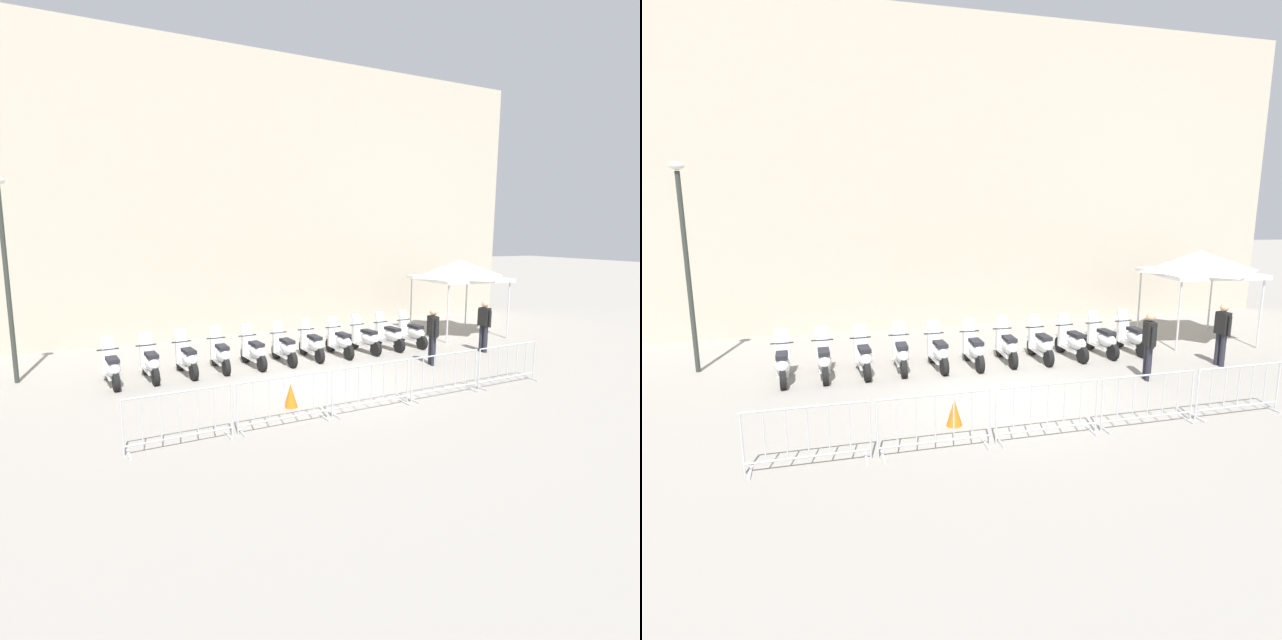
{
  "view_description": "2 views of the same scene",
  "coord_description": "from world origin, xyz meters",
  "views": [
    {
      "loc": [
        -4.53,
        -12.45,
        3.97
      ],
      "look_at": [
        0.9,
        2.81,
        1.22
      ],
      "focal_mm": 29.1,
      "sensor_mm": 36.0,
      "label": 1
    },
    {
      "loc": [
        -2.37,
        -11.2,
        4.18
      ],
      "look_at": [
        -0.67,
        2.65,
        1.27
      ],
      "focal_mm": 29.5,
      "sensor_mm": 36.0,
      "label": 2
    }
  ],
  "objects": [
    {
      "name": "building_facade",
      "position": [
        -1.31,
        8.84,
        5.38
      ],
      "size": [
        28.05,
        6.48,
        10.76
      ],
      "primitive_type": "cube",
      "rotation": [
        0.0,
        0.0,
        0.15
      ],
      "color": "#B2A893",
      "rests_on": "ground"
    },
    {
      "name": "street_lamp",
      "position": [
        -7.68,
        2.87,
        3.26
      ],
      "size": [
        0.36,
        0.36,
        5.35
      ],
      "color": "#2D332D",
      "rests_on": "ground"
    },
    {
      "name": "motorcycle_0",
      "position": [
        -5.25,
        1.69,
        0.45
      ],
      "size": [
        0.67,
        1.72,
        1.24
      ],
      "color": "black",
      "rests_on": "ground"
    },
    {
      "name": "motorcycle_4",
      "position": [
        -1.34,
        2.31,
        0.45
      ],
      "size": [
        0.67,
        1.72,
        1.24
      ],
      "color": "black",
      "rests_on": "ground"
    },
    {
      "name": "barrier_segment_0",
      "position": [
        -3.91,
        -2.88,
        0.52
      ],
      "size": [
        2.04,
        0.71,
        1.07
      ],
      "color": "#B2B5B7",
      "rests_on": "ground"
    },
    {
      "name": "motorcycle_6",
      "position": [
        0.6,
        2.67,
        0.45
      ],
      "size": [
        0.57,
        1.73,
        1.24
      ],
      "color": "black",
      "rests_on": "ground"
    },
    {
      "name": "motorcycle_2",
      "position": [
        -3.3,
        2.05,
        0.45
      ],
      "size": [
        0.68,
        1.71,
        1.24
      ],
      "color": "black",
      "rests_on": "ground"
    },
    {
      "name": "motorcycle_3",
      "position": [
        -2.34,
        2.25,
        0.45
      ],
      "size": [
        0.58,
        1.73,
        1.24
      ],
      "color": "black",
      "rests_on": "ground"
    },
    {
      "name": "ground_plane",
      "position": [
        0.0,
        0.0,
        0.0
      ],
      "size": [
        120.0,
        120.0,
        0.0
      ],
      "primitive_type": "plane",
      "color": "gray"
    },
    {
      "name": "officer_near_row_end",
      "position": [
        3.78,
        0.8,
        0.98
      ],
      "size": [
        0.25,
        0.55,
        1.73
      ],
      "color": "#23232D",
      "rests_on": "ground"
    },
    {
      "name": "motorcycle_5",
      "position": [
        -0.36,
        2.44,
        0.45
      ],
      "size": [
        0.61,
        1.72,
        1.24
      ],
      "color": "black",
      "rests_on": "ground"
    },
    {
      "name": "officer_mid_plaza",
      "position": [
        6.33,
        1.73,
        0.98
      ],
      "size": [
        0.3,
        0.54,
        1.73
      ],
      "color": "#23232D",
      "rests_on": "ground"
    },
    {
      "name": "motorcycle_9",
      "position": [
        3.54,
        3.13,
        0.45
      ],
      "size": [
        0.67,
        1.72,
        1.24
      ],
      "color": "black",
      "rests_on": "ground"
    },
    {
      "name": "barrier_segment_3",
      "position": [
        2.45,
        -1.94,
        0.52
      ],
      "size": [
        2.04,
        0.71,
        1.07
      ],
      "color": "#B2B5B7",
      "rests_on": "ground"
    },
    {
      "name": "motorcycle_8",
      "position": [
        2.57,
        2.93,
        0.45
      ],
      "size": [
        0.69,
        1.71,
        1.24
      ],
      "color": "black",
      "rests_on": "ground"
    },
    {
      "name": "barrier_segment_4",
      "position": [
        4.58,
        -1.62,
        0.52
      ],
      "size": [
        2.04,
        0.71,
        1.07
      ],
      "color": "#B2B5B7",
      "rests_on": "ground"
    },
    {
      "name": "motorcycle_1",
      "position": [
        -4.28,
        1.9,
        0.45
      ],
      "size": [
        0.65,
        1.72,
        1.24
      ],
      "color": "black",
      "rests_on": "ground"
    },
    {
      "name": "barrier_segment_1",
      "position": [
        -1.79,
        -2.57,
        0.52
      ],
      "size": [
        2.04,
        0.71,
        1.07
      ],
      "color": "#B2B5B7",
      "rests_on": "ground"
    },
    {
      "name": "barrier_segment_2",
      "position": [
        0.33,
        -2.25,
        0.52
      ],
      "size": [
        2.04,
        0.71,
        1.07
      ],
      "color": "#B2B5B7",
      "rests_on": "ground"
    },
    {
      "name": "motorcycle_7",
      "position": [
        1.59,
        2.75,
        0.45
      ],
      "size": [
        0.6,
        1.72,
        1.24
      ],
      "color": "black",
      "rests_on": "ground"
    },
    {
      "name": "motorcycle_10",
      "position": [
        4.51,
        3.28,
        0.45
      ],
      "size": [
        0.63,
        1.72,
        1.24
      ],
      "color": "black",
      "rests_on": "ground"
    },
    {
      "name": "traffic_cone",
      "position": [
        -1.33,
        -1.47,
        0.28
      ],
      "size": [
        0.32,
        0.32,
        0.55
      ],
      "primitive_type": "cone",
      "color": "orange",
      "rests_on": "ground"
    },
    {
      "name": "canopy_tent",
      "position": [
        7.3,
        4.66,
        2.52
      ],
      "size": [
        2.94,
        2.94,
        2.91
      ],
      "color": "silver",
      "rests_on": "ground"
    }
  ]
}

